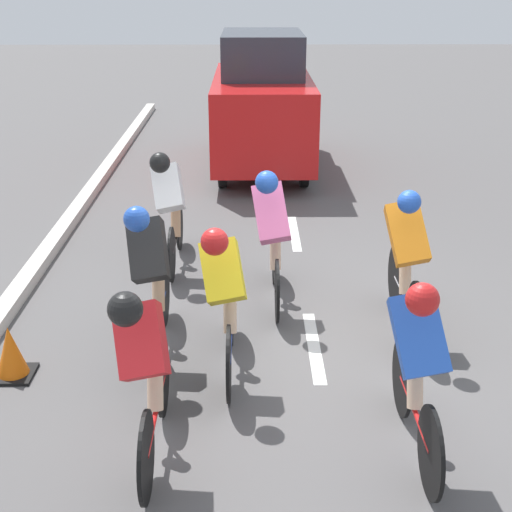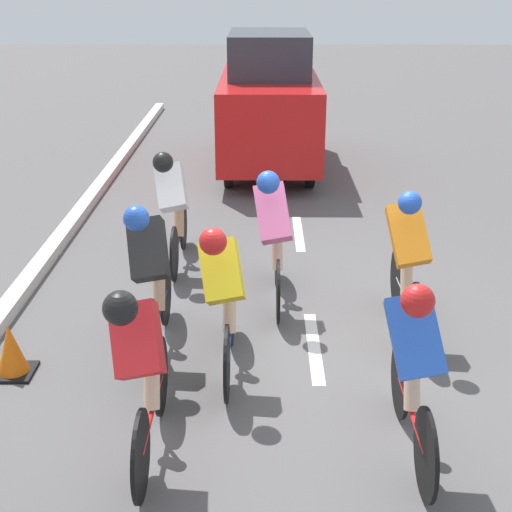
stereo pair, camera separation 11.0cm
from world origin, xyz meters
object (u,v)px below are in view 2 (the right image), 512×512
(cyclist_blue, at_px, (414,363))
(traffic_cone, at_px, (11,351))
(cyclist_red, at_px, (141,365))
(cyclist_pink, at_px, (274,232))
(cyclist_yellow, at_px, (224,294))
(cyclist_black, at_px, (152,273))
(support_car, at_px, (269,103))
(cyclist_white, at_px, (173,204))
(cyclist_orange, at_px, (408,259))

(cyclist_blue, bearing_deg, traffic_cone, -19.20)
(cyclist_red, bearing_deg, cyclist_pink, -110.48)
(cyclist_yellow, distance_m, traffic_cone, 1.99)
(cyclist_pink, xyz_separation_m, cyclist_black, (1.14, 1.04, -0.03))
(support_car, bearing_deg, cyclist_red, 83.38)
(cyclist_white, bearing_deg, cyclist_red, 93.11)
(cyclist_blue, xyz_separation_m, cyclist_red, (1.94, 0.01, -0.02))
(cyclist_yellow, height_order, traffic_cone, cyclist_yellow)
(cyclist_black, bearing_deg, traffic_cone, 19.91)
(cyclist_yellow, relative_size, cyclist_orange, 0.97)
(cyclist_yellow, xyz_separation_m, cyclist_blue, (-1.41, 1.20, 0.02))
(cyclist_orange, relative_size, traffic_cone, 3.47)
(cyclist_pink, relative_size, support_car, 0.41)
(cyclist_blue, height_order, cyclist_red, cyclist_blue)
(cyclist_orange, distance_m, support_car, 6.61)
(cyclist_yellow, bearing_deg, cyclist_white, -73.70)
(cyclist_orange, bearing_deg, traffic_cone, 12.45)
(support_car, relative_size, traffic_cone, 8.08)
(cyclist_red, relative_size, traffic_cone, 3.42)
(cyclist_red, relative_size, support_car, 0.42)
(cyclist_white, distance_m, cyclist_red, 3.71)
(cyclist_orange, bearing_deg, cyclist_yellow, 23.85)
(cyclist_pink, xyz_separation_m, cyclist_blue, (-0.95, 2.64, -0.02))
(support_car, bearing_deg, cyclist_black, 80.56)
(cyclist_white, relative_size, traffic_cone, 3.42)
(cyclist_yellow, distance_m, cyclist_black, 0.80)
(cyclist_orange, xyz_separation_m, cyclist_black, (2.42, 0.36, -0.01))
(cyclist_white, xyz_separation_m, cyclist_black, (-0.04, 2.10, 0.00))
(cyclist_black, bearing_deg, cyclist_blue, 142.66)
(cyclist_black, bearing_deg, cyclist_red, 95.57)
(cyclist_orange, distance_m, traffic_cone, 3.78)
(cyclist_black, xyz_separation_m, traffic_cone, (1.22, 0.44, -0.57))
(cyclist_pink, bearing_deg, traffic_cone, 31.99)
(cyclist_white, bearing_deg, cyclist_blue, 120.08)
(cyclist_white, height_order, cyclist_orange, cyclist_orange)
(cyclist_orange, bearing_deg, cyclist_black, 8.49)
(cyclist_yellow, relative_size, cyclist_blue, 1.01)
(cyclist_pink, distance_m, cyclist_black, 1.54)
(cyclist_yellow, xyz_separation_m, traffic_cone, (1.91, 0.04, -0.55))
(cyclist_red, xyz_separation_m, cyclist_black, (0.16, -1.61, 0.01))
(cyclist_blue, bearing_deg, support_car, -83.49)
(cyclist_yellow, distance_m, cyclist_red, 1.31)
(cyclist_yellow, xyz_separation_m, cyclist_red, (0.53, 1.20, 0.00))
(cyclist_blue, xyz_separation_m, cyclist_black, (2.10, -1.60, -0.01))
(cyclist_black, relative_size, traffic_cone, 3.49)
(cyclist_pink, bearing_deg, support_car, -89.92)
(cyclist_black, relative_size, support_car, 0.43)
(cyclist_black, height_order, support_car, support_car)
(traffic_cone, bearing_deg, cyclist_blue, 160.80)
(cyclist_white, xyz_separation_m, cyclist_red, (-0.20, 3.71, -0.01))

